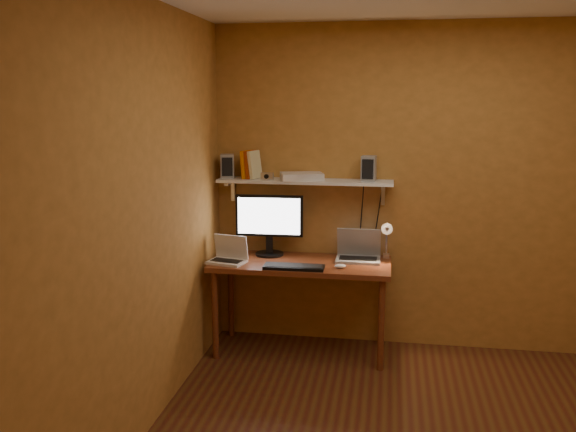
% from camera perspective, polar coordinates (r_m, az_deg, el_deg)
% --- Properties ---
extents(room, '(3.44, 3.24, 2.64)m').
position_cam_1_polar(room, '(3.39, 14.09, -1.51)').
color(room, '#543215').
rests_on(room, ground).
extents(desk, '(1.40, 0.60, 0.75)m').
position_cam_1_polar(desk, '(4.83, 1.22, -5.27)').
color(desk, brown).
rests_on(desk, ground).
extents(wall_shelf, '(1.40, 0.25, 0.21)m').
position_cam_1_polar(wall_shelf, '(4.87, 1.59, 3.23)').
color(wall_shelf, silver).
rests_on(wall_shelf, room).
extents(monitor, '(0.55, 0.24, 0.50)m').
position_cam_1_polar(monitor, '(4.95, -1.76, -0.53)').
color(monitor, black).
rests_on(monitor, desk).
extents(laptop, '(0.35, 0.25, 0.25)m').
position_cam_1_polar(laptop, '(4.88, 6.61, -3.33)').
color(laptop, gray).
rests_on(laptop, desk).
extents(netbook, '(0.32, 0.26, 0.21)m').
position_cam_1_polar(netbook, '(4.80, -5.57, -3.64)').
color(netbook, silver).
rests_on(netbook, desk).
extents(keyboard, '(0.46, 0.16, 0.02)m').
position_cam_1_polar(keyboard, '(4.61, 0.57, -4.79)').
color(keyboard, black).
rests_on(keyboard, desk).
extents(mouse, '(0.10, 0.08, 0.03)m').
position_cam_1_polar(mouse, '(4.63, 4.92, -4.70)').
color(mouse, silver).
rests_on(mouse, desk).
extents(desk_lamp, '(0.09, 0.23, 0.38)m').
position_cam_1_polar(desk_lamp, '(4.83, 9.23, -1.80)').
color(desk_lamp, silver).
rests_on(desk_lamp, desk).
extents(speaker_left, '(0.13, 0.13, 0.19)m').
position_cam_1_polar(speaker_left, '(5.00, -5.70, 4.67)').
color(speaker_left, gray).
rests_on(speaker_left, wall_shelf).
extents(speaker_right, '(0.12, 0.12, 0.20)m').
position_cam_1_polar(speaker_right, '(4.82, 7.56, 4.44)').
color(speaker_right, gray).
rests_on(speaker_right, wall_shelf).
extents(books, '(0.16, 0.16, 0.23)m').
position_cam_1_polar(books, '(4.95, -3.49, 4.83)').
color(books, '#D86C00').
rests_on(books, wall_shelf).
extents(shelf_camera, '(0.10, 0.05, 0.06)m').
position_cam_1_polar(shelf_camera, '(4.85, -1.97, 3.74)').
color(shelf_camera, silver).
rests_on(shelf_camera, wall_shelf).
extents(router, '(0.38, 0.31, 0.05)m').
position_cam_1_polar(router, '(4.87, 1.29, 3.74)').
color(router, silver).
rests_on(router, wall_shelf).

